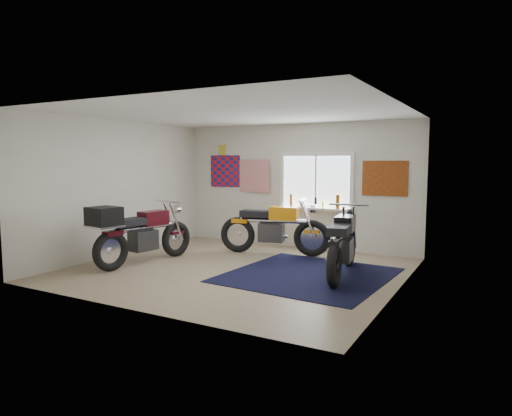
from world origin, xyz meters
The scene contains 10 objects.
ground centered at (0.00, 0.00, 0.00)m, with size 5.50×5.50×0.00m, color #9E896B.
room_shell centered at (0.00, 0.00, 1.64)m, with size 5.50×5.50×5.50m.
navy_rug centered at (1.26, 0.23, 0.01)m, with size 2.50×2.60×0.01m, color black.
window_assembly centered at (0.50, 2.47, 1.37)m, with size 1.66×0.17×1.26m.
oil_bottles centered at (0.58, 2.40, 1.03)m, with size 1.14×0.09×0.30m.
flag_display centered at (-1.90, 2.48, 2.15)m, with size 1.60×0.10×1.17m.
triumph_poster centered at (1.95, 2.48, 1.55)m, with size 0.90×0.03×0.70m, color #A54C14.
yellow_triumph centered at (-0.03, 1.50, 0.51)m, with size 2.27×0.80×1.16m.
black_chrome_bike centered at (1.75, 0.50, 0.51)m, with size 0.69×2.25×1.16m.
maroon_tourer centered at (-1.78, -0.55, 0.59)m, with size 0.81×2.24×1.14m.
Camera 1 is at (4.07, -6.70, 1.91)m, focal length 32.00 mm.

